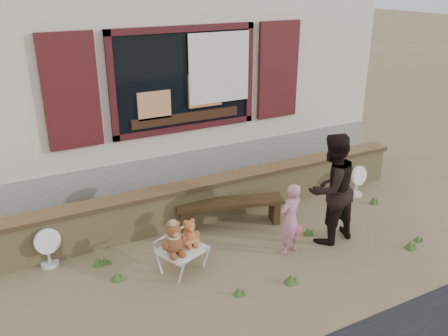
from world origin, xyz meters
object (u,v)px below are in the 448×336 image
teddy_bear_right (189,232)px  adult (331,189)px  folding_chair (182,250)px  teddy_bear_left (174,237)px  bench (230,207)px  child (290,219)px

teddy_bear_right → adult: (2.07, -0.31, 0.30)m
teddy_bear_right → adult: 2.11m
folding_chair → adult: (2.20, -0.26, 0.52)m
folding_chair → teddy_bear_left: 0.29m
bench → adult: 1.58m
folding_chair → teddy_bear_left: (-0.13, -0.05, 0.26)m
bench → teddy_bear_right: (-1.00, -0.73, 0.21)m
teddy_bear_left → adult: bearing=-26.8°
folding_chair → teddy_bear_left: size_ratio=1.49×
teddy_bear_right → child: size_ratio=0.36×
adult → bench: bearing=-50.7°
teddy_bear_right → adult: size_ratio=0.23×
bench → folding_chair: (-1.13, -0.78, -0.01)m
teddy_bear_right → folding_chair: bearing=-180.0°
bench → teddy_bear_left: size_ratio=3.69×
folding_chair → teddy_bear_left: bearing=180.0°
teddy_bear_left → teddy_bear_right: (0.26, 0.10, -0.04)m
bench → teddy_bear_right: 1.26m
teddy_bear_right → child: 1.40m
teddy_bear_right → teddy_bear_left: bearing=180.0°
folding_chair → adult: adult is taller
teddy_bear_left → bench: bearing=11.9°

